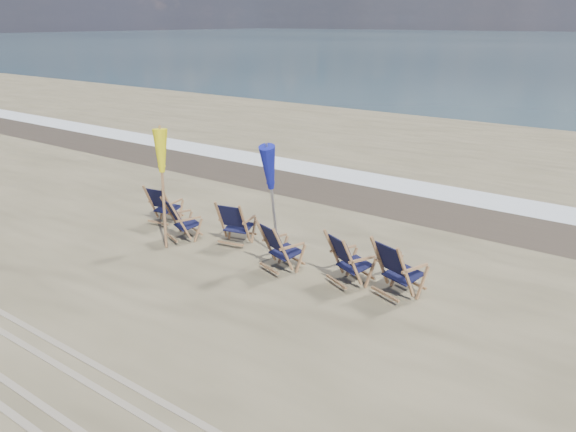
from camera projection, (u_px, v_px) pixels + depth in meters
name	position (u px, v px, depth m)	size (l,w,h in m)	color
surf_foam	(418.00, 188.00, 15.56)	(200.00, 1.40, 0.01)	silver
wet_sand_strip	(394.00, 201.00, 14.42)	(200.00, 2.60, 0.00)	#42362A
tire_tracks	(55.00, 387.00, 7.11)	(80.00, 1.30, 0.01)	gray
beach_chair_0	(169.00, 207.00, 12.48)	(0.61, 0.69, 0.95)	black
beach_chair_1	(181.00, 223.00, 11.49)	(0.60, 0.68, 0.94)	black
beach_chair_2	(245.00, 226.00, 11.32)	(0.63, 0.71, 0.98)	black
beach_chair_3	(283.00, 252.00, 10.02)	(0.63, 0.71, 0.99)	black
beach_chair_4	(352.00, 265.00, 9.46)	(0.64, 0.72, 1.00)	black
beach_chair_5	(405.00, 275.00, 9.01)	(0.68, 0.77, 1.06)	black
umbrella_yellow	(161.00, 158.00, 10.97)	(0.30, 0.30, 2.40)	#946842
umbrella_blue	(273.00, 169.00, 10.28)	(0.30, 0.30, 2.37)	#A5A5AD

